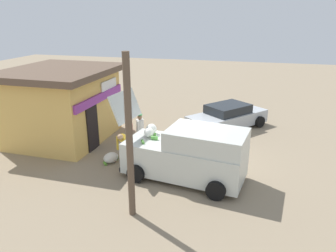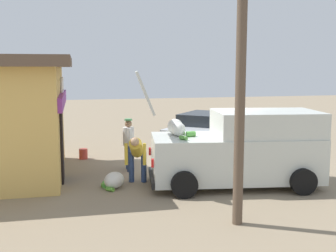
# 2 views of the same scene
# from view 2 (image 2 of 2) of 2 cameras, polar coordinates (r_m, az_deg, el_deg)

# --- Properties ---
(ground_plane) EXTENTS (60.00, 60.00, 0.00)m
(ground_plane) POSITION_cam_2_polar(r_m,az_deg,el_deg) (13.22, 6.02, -5.75)
(ground_plane) COLOR gray
(delivery_van) EXTENTS (2.73, 5.02, 3.04)m
(delivery_van) POSITION_cam_2_polar(r_m,az_deg,el_deg) (11.29, 9.94, -3.06)
(delivery_van) COLOR silver
(delivery_van) RESTS_ON ground_plane
(parked_sedan) EXTENTS (4.55, 4.20, 1.30)m
(parked_sedan) POSITION_cam_2_polar(r_m,az_deg,el_deg) (17.15, 4.86, -0.48)
(parked_sedan) COLOR #B2B7BC
(parked_sedan) RESTS_ON ground_plane
(vendor_standing) EXTENTS (0.57, 0.35, 1.59)m
(vendor_standing) POSITION_cam_2_polar(r_m,az_deg,el_deg) (12.77, -5.40, -2.08)
(vendor_standing) COLOR navy
(vendor_standing) RESTS_ON ground_plane
(customer_bending) EXTENTS (0.83, 0.65, 1.35)m
(customer_bending) POSITION_cam_2_polar(r_m,az_deg,el_deg) (11.23, -4.32, -3.75)
(customer_bending) COLOR navy
(customer_bending) RESTS_ON ground_plane
(unloaded_banana_pile) EXTENTS (0.89, 0.74, 0.42)m
(unloaded_banana_pile) POSITION_cam_2_polar(r_m,az_deg,el_deg) (11.11, -7.42, -7.40)
(unloaded_banana_pile) COLOR silver
(unloaded_banana_pile) RESTS_ON ground_plane
(paint_bucket) EXTENTS (0.29, 0.29, 0.35)m
(paint_bucket) POSITION_cam_2_polar(r_m,az_deg,el_deg) (14.74, -11.48, -3.75)
(paint_bucket) COLOR #BF3F33
(paint_bucket) RESTS_ON ground_plane
(utility_pole) EXTENTS (0.20, 0.20, 4.88)m
(utility_pole) POSITION_cam_2_polar(r_m,az_deg,el_deg) (8.23, 9.80, 3.09)
(utility_pole) COLOR brown
(utility_pole) RESTS_ON ground_plane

